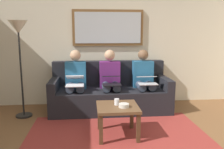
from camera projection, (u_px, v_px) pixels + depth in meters
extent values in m
cube|color=beige|center=(108.00, 40.00, 4.86)|extent=(6.00, 0.12, 2.60)
cube|color=maroon|center=(118.00, 137.00, 3.38)|extent=(2.60, 1.80, 0.01)
cube|color=black|center=(110.00, 99.00, 4.52)|extent=(2.20, 0.90, 0.42)
cube|color=black|center=(109.00, 73.00, 4.78)|extent=(2.20, 0.20, 0.48)
cube|color=black|center=(164.00, 82.00, 4.56)|extent=(0.14, 0.90, 0.20)
cube|color=black|center=(54.00, 84.00, 4.37)|extent=(0.14, 0.90, 0.20)
cube|color=brown|center=(108.00, 28.00, 4.73)|extent=(1.41, 0.04, 0.71)
cube|color=#B2B7BC|center=(108.00, 28.00, 4.71)|extent=(1.31, 0.01, 0.61)
cube|color=brown|center=(118.00, 107.00, 3.35)|extent=(0.58, 0.58, 0.04)
cube|color=#4C331E|center=(138.00, 128.00, 3.17)|extent=(0.05, 0.05, 0.41)
cube|color=#4C331E|center=(101.00, 130.00, 3.12)|extent=(0.05, 0.05, 0.41)
cube|color=#4C331E|center=(132.00, 115.00, 3.66)|extent=(0.05, 0.05, 0.41)
cube|color=#4C331E|center=(99.00, 117.00, 3.61)|extent=(0.05, 0.05, 0.41)
cylinder|color=silver|center=(117.00, 102.00, 3.38)|extent=(0.07, 0.07, 0.09)
cylinder|color=beige|center=(124.00, 105.00, 3.28)|extent=(0.14, 0.14, 0.05)
cube|color=#235B84|center=(143.00, 74.00, 4.60)|extent=(0.38, 0.22, 0.50)
sphere|color=brown|center=(143.00, 55.00, 4.53)|extent=(0.20, 0.20, 0.20)
cylinder|color=#384256|center=(150.00, 85.00, 4.43)|extent=(0.14, 0.42, 0.14)
cylinder|color=#384256|center=(140.00, 85.00, 4.41)|extent=(0.14, 0.42, 0.14)
cylinder|color=#384256|center=(152.00, 103.00, 4.27)|extent=(0.11, 0.11, 0.42)
cylinder|color=#384256|center=(142.00, 103.00, 4.26)|extent=(0.11, 0.11, 0.42)
cube|color=silver|center=(148.00, 84.00, 4.20)|extent=(0.33, 0.20, 0.01)
cube|color=silver|center=(146.00, 77.00, 4.30)|extent=(0.33, 0.20, 0.05)
cube|color=#A5C6EA|center=(146.00, 77.00, 4.30)|extent=(0.30, 0.17, 0.04)
cube|color=#66236B|center=(110.00, 74.00, 4.53)|extent=(0.38, 0.22, 0.50)
sphere|color=tan|center=(110.00, 55.00, 4.47)|extent=(0.20, 0.20, 0.20)
cylinder|color=#384256|center=(116.00, 86.00, 4.37)|extent=(0.14, 0.42, 0.14)
cylinder|color=#384256|center=(106.00, 86.00, 4.35)|extent=(0.14, 0.42, 0.14)
cylinder|color=#384256|center=(117.00, 104.00, 4.21)|extent=(0.11, 0.11, 0.42)
cylinder|color=#384256|center=(107.00, 104.00, 4.20)|extent=(0.11, 0.11, 0.42)
cube|color=black|center=(112.00, 85.00, 4.14)|extent=(0.32, 0.23, 0.01)
cube|color=black|center=(111.00, 76.00, 4.26)|extent=(0.32, 0.23, 0.06)
cube|color=#A5C6EA|center=(111.00, 76.00, 4.25)|extent=(0.29, 0.20, 0.05)
cube|color=#235B84|center=(76.00, 75.00, 4.47)|extent=(0.38, 0.22, 0.50)
sphere|color=tan|center=(75.00, 55.00, 4.41)|extent=(0.20, 0.20, 0.20)
cylinder|color=#384256|center=(81.00, 87.00, 4.31)|extent=(0.14, 0.42, 0.14)
cylinder|color=#384256|center=(70.00, 87.00, 4.29)|extent=(0.14, 0.42, 0.14)
cylinder|color=#384256|center=(81.00, 105.00, 4.15)|extent=(0.11, 0.11, 0.42)
cylinder|color=#384256|center=(70.00, 105.00, 4.14)|extent=(0.11, 0.11, 0.42)
cube|color=white|center=(75.00, 85.00, 4.08)|extent=(0.31, 0.23, 0.01)
cube|color=white|center=(75.00, 77.00, 4.22)|extent=(0.31, 0.22, 0.10)
cube|color=#A5C6EA|center=(75.00, 77.00, 4.22)|extent=(0.28, 0.19, 0.09)
cylinder|color=black|center=(24.00, 115.00, 4.21)|extent=(0.28, 0.28, 0.03)
cylinder|color=black|center=(21.00, 75.00, 4.08)|extent=(0.03, 0.03, 1.50)
cone|color=beige|center=(18.00, 27.00, 3.94)|extent=(0.32, 0.32, 0.22)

